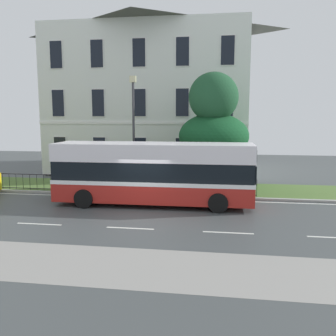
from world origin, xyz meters
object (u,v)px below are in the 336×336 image
at_px(street_lamp_post, 134,126).
at_px(litter_bin, 84,181).
at_px(single_decker_bus, 154,173).
at_px(georgian_townhouse, 153,92).
at_px(evergreen_tree, 212,147).

bearing_deg(street_lamp_post, litter_bin, -179.04).
bearing_deg(single_decker_bus, litter_bin, 150.55).
relative_size(georgian_townhouse, street_lamp_post, 2.34).
relative_size(evergreen_tree, single_decker_bus, 0.75).
bearing_deg(evergreen_tree, single_decker_bus, -124.03).
xyz_separation_m(evergreen_tree, single_decker_bus, (-2.88, -4.27, -1.02)).
relative_size(georgian_townhouse, litter_bin, 14.87).
bearing_deg(georgian_townhouse, litter_bin, -103.30).
bearing_deg(litter_bin, evergreen_tree, 11.43).
bearing_deg(litter_bin, street_lamp_post, 0.96).
bearing_deg(georgian_townhouse, single_decker_bus, -79.29).
height_order(evergreen_tree, single_decker_bus, evergreen_tree).
bearing_deg(litter_bin, single_decker_bus, -29.11).
xyz_separation_m(georgian_townhouse, street_lamp_post, (0.74, -10.16, -2.66)).
bearing_deg(georgian_townhouse, street_lamp_post, -85.84).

